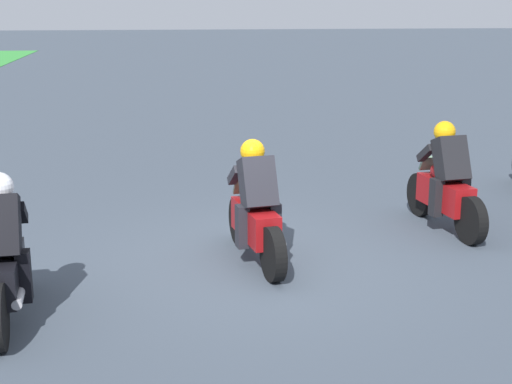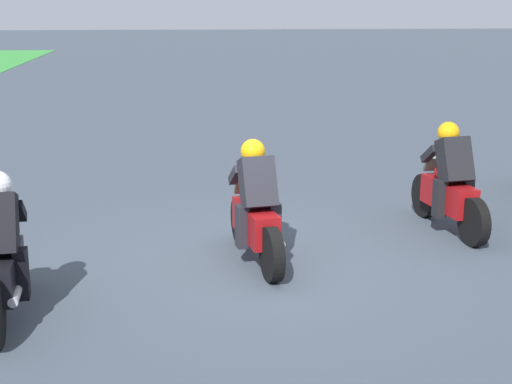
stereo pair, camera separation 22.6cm
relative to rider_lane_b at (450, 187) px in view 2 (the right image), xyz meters
The scene contains 4 objects.
ground_plane 3.07m from the rider_lane_b, 112.96° to the left, with size 120.00×120.00×0.00m, color #3B4550.
rider_lane_b is the anchor object (origin of this frame).
rider_lane_c 2.96m from the rider_lane_b, 111.36° to the left, with size 2.03×0.63×1.51m.
rider_lane_d 6.01m from the rider_lane_b, 115.44° to the left, with size 2.04×0.57×1.51m.
Camera 2 is at (-8.90, 0.64, 3.23)m, focal length 54.16 mm.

